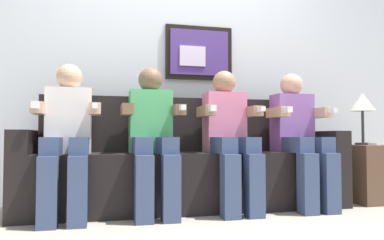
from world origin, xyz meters
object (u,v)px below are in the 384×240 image
at_px(side_table_right, 371,173).
at_px(table_lamp, 362,104).
at_px(spare_remote_on_table, 373,144).
at_px(person_right_center, 229,132).
at_px(person_rightmost, 299,133).
at_px(person_leftmost, 67,132).
at_px(person_left_center, 152,132).
at_px(couch, 187,169).

distance_m(side_table_right, table_lamp, 0.61).
bearing_deg(spare_remote_on_table, person_right_center, 179.21).
xyz_separation_m(person_right_center, person_rightmost, (0.60, 0.00, 0.00)).
bearing_deg(person_rightmost, side_table_right, 4.84).
bearing_deg(person_leftmost, spare_remote_on_table, -0.41).
xyz_separation_m(person_leftmost, person_right_center, (1.21, 0.00, 0.00)).
xyz_separation_m(person_leftmost, spare_remote_on_table, (2.50, -0.02, -0.10)).
bearing_deg(spare_remote_on_table, person_leftmost, 179.59).
distance_m(person_left_center, person_right_center, 0.60).
distance_m(couch, person_left_center, 0.45).
bearing_deg(couch, spare_remote_on_table, -6.68).
bearing_deg(couch, table_lamp, -2.70).
xyz_separation_m(person_leftmost, side_table_right, (2.54, 0.06, -0.36)).
bearing_deg(person_rightmost, spare_remote_on_table, -1.48).
bearing_deg(person_leftmost, person_left_center, 0.04).
distance_m(couch, person_leftmost, 0.97).
distance_m(couch, side_table_right, 1.64).
relative_size(person_right_center, spare_remote_on_table, 8.54).
relative_size(person_rightmost, spare_remote_on_table, 8.54).
relative_size(person_left_center, person_rightmost, 1.00).
height_order(person_rightmost, table_lamp, person_rightmost).
height_order(couch, side_table_right, couch).
bearing_deg(person_left_center, person_rightmost, -0.02).
distance_m(person_right_center, spare_remote_on_table, 1.30).
relative_size(couch, person_leftmost, 2.31).
xyz_separation_m(person_leftmost, person_left_center, (0.60, 0.00, -0.00)).
xyz_separation_m(person_left_center, spare_remote_on_table, (1.90, -0.02, -0.10)).
bearing_deg(person_left_center, spare_remote_on_table, -0.55).
bearing_deg(side_table_right, person_rightmost, -175.16).
bearing_deg(table_lamp, person_right_center, -175.78).
bearing_deg(couch, person_leftmost, -169.43).
bearing_deg(side_table_right, table_lamp, 145.76).
bearing_deg(person_leftmost, couch, 10.57).
bearing_deg(person_rightmost, person_left_center, 179.98).
height_order(person_left_center, person_rightmost, same).
bearing_deg(person_right_center, person_left_center, 179.96).
bearing_deg(spare_remote_on_table, person_rightmost, 178.52).
bearing_deg(person_leftmost, person_right_center, 0.00).
xyz_separation_m(person_right_center, spare_remote_on_table, (1.29, -0.02, -0.10)).
relative_size(couch, table_lamp, 5.57).
xyz_separation_m(couch, person_leftmost, (-0.91, -0.17, 0.29)).
bearing_deg(table_lamp, person_left_center, -177.14).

